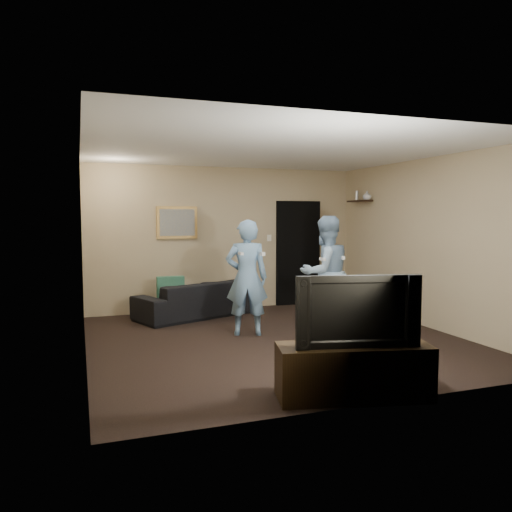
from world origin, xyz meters
name	(u,v)px	position (x,y,z in m)	size (l,w,h in m)	color
ground	(276,340)	(0.00, 0.00, 0.00)	(5.00, 5.00, 0.00)	black
ceiling	(277,150)	(0.00, 0.00, 2.60)	(5.00, 5.00, 0.04)	silver
wall_back	(226,239)	(0.00, 2.50, 1.30)	(5.00, 0.04, 2.60)	tan
wall_front	(380,262)	(0.00, -2.50, 1.30)	(5.00, 0.04, 2.60)	tan
wall_left	(83,251)	(-2.50, 0.00, 1.30)	(0.04, 5.00, 2.60)	tan
wall_right	(427,243)	(2.50, 0.00, 1.30)	(0.04, 5.00, 2.60)	tan
sofa	(196,299)	(-0.69, 1.96, 0.30)	(2.06, 0.81, 0.60)	black
throw_pillow	(171,290)	(-1.12, 1.96, 0.48)	(0.45, 0.14, 0.45)	#1B513D
painting_frame	(177,222)	(-0.90, 2.48, 1.60)	(0.72, 0.05, 0.57)	olive
painting_canvas	(177,222)	(-0.90, 2.45, 1.60)	(0.62, 0.01, 0.47)	slate
doorway	(298,253)	(1.45, 2.47, 1.00)	(0.90, 0.06, 2.00)	black
light_switch	(269,238)	(0.85, 2.48, 1.30)	(0.08, 0.02, 0.12)	silver
wall_shelf	(360,201)	(2.39, 1.80, 1.99)	(0.20, 0.60, 0.03)	black
shelf_vase	(367,195)	(2.39, 1.55, 2.09)	(0.15, 0.15, 0.16)	silver
shelf_figurine	(357,196)	(2.39, 1.90, 2.09)	(0.06, 0.06, 0.18)	#B6B6BA
tv_console	(354,372)	(-0.13, -2.30, 0.25)	(1.45, 0.46, 0.52)	black
television	(355,310)	(-0.13, -2.30, 0.84)	(1.17, 0.15, 0.67)	black
wii_player_left	(247,278)	(-0.28, 0.43, 0.83)	(0.70, 0.57, 1.66)	#6B93BB
wii_player_right	(325,273)	(0.94, 0.35, 0.86)	(0.91, 0.75, 1.72)	#8AAAC8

